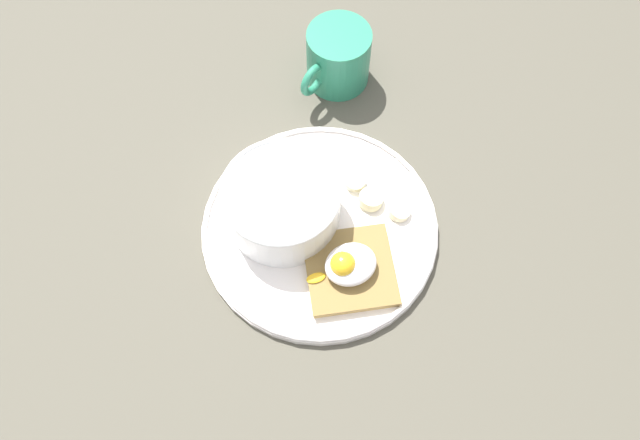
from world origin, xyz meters
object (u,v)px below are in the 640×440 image
oatmeal_bowl (282,203)px  coffee_mug (338,57)px  banana_slice_left (399,211)px  banana_slice_back (355,181)px  poached_egg (348,264)px  banana_slice_front (371,199)px  toast_slice (350,270)px

oatmeal_bowl → coffee_mug: (14.58, 17.27, -0.08)cm
oatmeal_bowl → banana_slice_left: size_ratio=4.95×
banana_slice_back → coffee_mug: 17.47cm
poached_egg → banana_slice_front: size_ratio=1.93×
oatmeal_bowl → toast_slice: oatmeal_bowl is taller
coffee_mug → banana_slice_back: bearing=-106.1°
banana_slice_front → banana_slice_left: (2.55, -2.74, -0.15)cm
banana_slice_front → banana_slice_left: bearing=-47.0°
oatmeal_bowl → coffee_mug: 22.60cm
toast_slice → coffee_mug: bearing=69.4°
poached_egg → coffee_mug: (10.44, 27.03, 0.61)cm
banana_slice_left → banana_slice_back: size_ratio=0.76×
banana_slice_front → coffee_mug: coffee_mug is taller
banana_slice_left → coffee_mug: size_ratio=0.25×
banana_slice_left → banana_slice_front: bearing=133.0°
banana_slice_front → banana_slice_back: (-0.69, 3.09, -0.01)cm
poached_egg → banana_slice_left: poached_egg is taller
poached_egg → coffee_mug: size_ratio=0.75×
oatmeal_bowl → banana_slice_back: bearing=3.9°
oatmeal_bowl → banana_slice_front: bearing=-13.0°
oatmeal_bowl → banana_slice_front: oatmeal_bowl is taller
oatmeal_bowl → banana_slice_back: size_ratio=3.79×
banana_slice_left → banana_slice_back: (-3.24, 5.82, 0.14)cm
toast_slice → poached_egg: size_ratio=1.48×
oatmeal_bowl → toast_slice: bearing=-65.7°
banana_slice_front → coffee_mug: 20.27cm
toast_slice → banana_slice_back: bearing=62.8°
poached_egg → banana_slice_left: bearing=27.4°
banana_slice_front → banana_slice_back: same height
banana_slice_front → toast_slice: bearing=-129.4°
toast_slice → poached_egg: poached_egg is taller
toast_slice → banana_slice_left: size_ratio=4.37×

